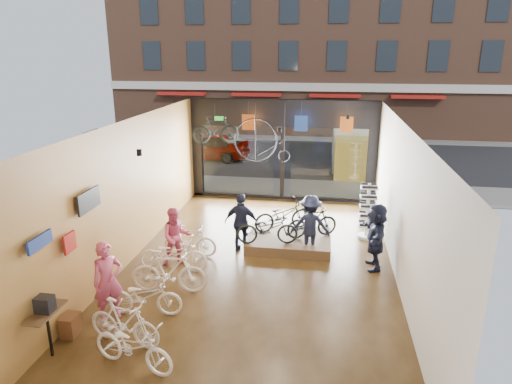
% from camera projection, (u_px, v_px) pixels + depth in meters
% --- Properties ---
extents(ground_plane, '(7.00, 12.00, 0.04)m').
position_uv_depth(ground_plane, '(259.00, 267.00, 12.13)').
color(ground_plane, black).
rests_on(ground_plane, ground).
extents(ceiling, '(7.00, 12.00, 0.04)m').
position_uv_depth(ceiling, '(259.00, 123.00, 10.99)').
color(ceiling, black).
rests_on(ceiling, ground).
extents(wall_left, '(0.04, 12.00, 3.80)m').
position_uv_depth(wall_left, '(128.00, 192.00, 12.08)').
color(wall_left, '#B47739').
rests_on(wall_left, ground).
extents(wall_right, '(0.04, 12.00, 3.80)m').
position_uv_depth(wall_right, '(402.00, 206.00, 11.04)').
color(wall_right, beige).
rests_on(wall_right, ground).
extents(wall_back, '(7.00, 0.04, 3.80)m').
position_uv_depth(wall_back, '(189.00, 341.00, 5.88)').
color(wall_back, beige).
rests_on(wall_back, ground).
extents(storefront, '(7.00, 0.26, 3.80)m').
position_uv_depth(storefront, '(283.00, 150.00, 17.22)').
color(storefront, black).
rests_on(storefront, ground).
extents(exit_sign, '(0.35, 0.06, 0.18)m').
position_uv_depth(exit_sign, '(219.00, 119.00, 17.12)').
color(exit_sign, '#198C26').
rests_on(exit_sign, storefront).
extents(street_road, '(30.00, 18.00, 0.02)m').
position_uv_depth(street_road, '(298.00, 151.00, 26.28)').
color(street_road, black).
rests_on(street_road, ground).
extents(sidewalk_near, '(30.00, 2.40, 0.12)m').
position_uv_depth(sidewalk_near, '(285.00, 188.00, 18.90)').
color(sidewalk_near, slate).
rests_on(sidewalk_near, ground).
extents(sidewalk_far, '(30.00, 2.00, 0.12)m').
position_uv_depth(sidewalk_far, '(302.00, 137.00, 30.03)').
color(sidewalk_far, slate).
rests_on(sidewalk_far, ground).
extents(opposite_building, '(26.00, 5.00, 14.00)m').
position_uv_depth(opposite_building, '(307.00, 27.00, 30.34)').
color(opposite_building, brown).
rests_on(opposite_building, ground).
extents(street_car, '(4.19, 1.68, 1.43)m').
position_uv_depth(street_car, '(209.00, 146.00, 23.90)').
color(street_car, gray).
rests_on(street_car, street_road).
extents(box_truck, '(2.33, 7.00, 2.76)m').
position_uv_depth(box_truck, '(358.00, 142.00, 21.63)').
color(box_truck, silver).
rests_on(box_truck, street_road).
extents(floor_bike_0, '(1.77, 1.00, 0.88)m').
position_uv_depth(floor_bike_0, '(133.00, 346.00, 8.14)').
color(floor_bike_0, '#F1E1CE').
rests_on(floor_bike_0, ground_plane).
extents(floor_bike_1, '(1.63, 0.75, 0.95)m').
position_uv_depth(floor_bike_1, '(124.00, 322.00, 8.80)').
color(floor_bike_1, '#F1E1CE').
rests_on(floor_bike_1, ground_plane).
extents(floor_bike_2, '(1.69, 0.73, 0.86)m').
position_uv_depth(floor_bike_2, '(145.00, 296.00, 9.81)').
color(floor_bike_2, '#F1E1CE').
rests_on(floor_bike_2, ground_plane).
extents(floor_bike_3, '(1.83, 0.68, 1.08)m').
position_uv_depth(floor_bike_3, '(169.00, 272.00, 10.69)').
color(floor_bike_3, '#F1E1CE').
rests_on(floor_bike_3, ground_plane).
extents(floor_bike_4, '(1.81, 0.78, 0.92)m').
position_uv_depth(floor_bike_4, '(173.00, 255.00, 11.76)').
color(floor_bike_4, '#F1E1CE').
rests_on(floor_bike_4, ground_plane).
extents(floor_bike_5, '(1.52, 0.46, 0.91)m').
position_uv_depth(floor_bike_5, '(190.00, 241.00, 12.65)').
color(floor_bike_5, '#F1E1CE').
rests_on(floor_bike_5, ground_plane).
extents(display_platform, '(2.40, 1.80, 0.30)m').
position_uv_depth(display_platform, '(289.00, 241.00, 13.36)').
color(display_platform, '#473821').
rests_on(display_platform, ground_plane).
extents(display_bike_left, '(1.78, 0.88, 0.89)m').
position_uv_depth(display_bike_left, '(267.00, 229.00, 12.71)').
color(display_bike_left, black).
rests_on(display_bike_left, display_platform).
extents(display_bike_mid, '(1.57, 1.06, 0.92)m').
position_uv_depth(display_bike_mid, '(312.00, 222.00, 13.16)').
color(display_bike_mid, black).
rests_on(display_bike_mid, display_platform).
extents(display_bike_right, '(1.87, 1.42, 0.94)m').
position_uv_depth(display_bike_right, '(283.00, 215.00, 13.68)').
color(display_bike_right, black).
rests_on(display_bike_right, display_platform).
extents(customer_0, '(0.75, 0.74, 1.74)m').
position_uv_depth(customer_0, '(108.00, 281.00, 9.56)').
color(customer_0, '#CC4C72').
rests_on(customer_0, ground_plane).
extents(customer_1, '(0.95, 0.87, 1.59)m').
position_uv_depth(customer_1, '(176.00, 237.00, 12.03)').
color(customer_1, '#CC4C72').
rests_on(customer_1, ground_plane).
extents(customer_2, '(1.03, 0.51, 1.70)m').
position_uv_depth(customer_2, '(242.00, 223.00, 12.85)').
color(customer_2, '#161C33').
rests_on(customer_2, ground_plane).
extents(customer_3, '(1.11, 0.65, 1.70)m').
position_uv_depth(customer_3, '(310.00, 225.00, 12.69)').
color(customer_3, '#161C33').
rests_on(customer_3, ground_plane).
extents(customer_5, '(0.58, 1.66, 1.78)m').
position_uv_depth(customer_5, '(376.00, 236.00, 11.82)').
color(customer_5, '#161C33').
rests_on(customer_5, ground_plane).
extents(sunglasses_rack, '(0.51, 0.43, 1.72)m').
position_uv_depth(sunglasses_rack, '(368.00, 211.00, 13.76)').
color(sunglasses_rack, white).
rests_on(sunglasses_rack, ground_plane).
extents(wall_merch, '(0.40, 2.40, 2.60)m').
position_uv_depth(wall_merch, '(62.00, 274.00, 8.94)').
color(wall_merch, navy).
rests_on(wall_merch, wall_left).
extents(penny_farthing, '(1.90, 0.06, 1.52)m').
position_uv_depth(penny_farthing, '(264.00, 142.00, 15.69)').
color(penny_farthing, black).
rests_on(penny_farthing, ceiling).
extents(hung_bike, '(1.64, 0.75, 0.95)m').
position_uv_depth(hung_bike, '(215.00, 130.00, 15.54)').
color(hung_bike, black).
rests_on(hung_bike, ceiling).
extents(jersey_left, '(0.45, 0.03, 0.55)m').
position_uv_depth(jersey_left, '(248.00, 122.00, 16.30)').
color(jersey_left, '#CC5919').
rests_on(jersey_left, ceiling).
extents(jersey_mid, '(0.45, 0.03, 0.55)m').
position_uv_depth(jersey_mid, '(301.00, 123.00, 16.02)').
color(jersey_mid, '#1E3F99').
rests_on(jersey_mid, ceiling).
extents(jersey_right, '(0.45, 0.03, 0.55)m').
position_uv_depth(jersey_right, '(347.00, 125.00, 15.79)').
color(jersey_right, '#CC5919').
rests_on(jersey_right, ceiling).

